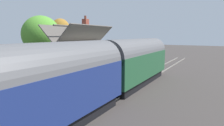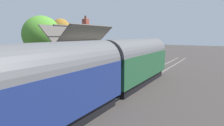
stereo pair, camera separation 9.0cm
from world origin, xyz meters
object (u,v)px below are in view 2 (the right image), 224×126
train (53,85)px  planter_under_sign (104,59)px  station_building (80,56)px  tree_distant (61,30)px  planter_edge_far (117,60)px  bench_near_building (125,59)px  tree_far_left (42,35)px  bench_platform_end (46,77)px

train → planter_under_sign: size_ratio=43.34×
station_building → tree_distant: (7.35, 10.20, 2.96)m
planter_edge_far → planter_under_sign: planter_edge_far is taller
bench_near_building → planter_under_sign: 3.03m
train → station_building: (9.20, 6.10, 0.26)m
station_building → bench_near_building: 8.38m
train → tree_distant: (16.55, 16.30, 3.22)m
train → tree_far_left: size_ratio=4.28×
station_building → bench_platform_end: station_building is taller
bench_near_building → planter_under_sign: bench_near_building is taller
planter_edge_far → tree_distant: tree_distant is taller
planter_edge_far → tree_far_left: (-4.61, 9.08, 3.33)m
tree_far_left → tree_distant: tree_distant is taller
planter_under_sign → tree_far_left: size_ratio=0.10×
bench_platform_end → planter_edge_far: (11.94, 0.23, 0.00)m
bench_platform_end → tree_far_left: tree_far_left is taller
train → bench_near_building: 18.05m
bench_platform_end → planter_edge_far: planter_edge_far is taller
train → station_building: station_building is taller
station_building → tree_distant: 12.91m
station_building → planter_edge_far: size_ratio=7.61×
planter_edge_far → planter_under_sign: bearing=77.0°
train → station_building: 11.04m
bench_near_building → tree_distant: 12.27m
train → bench_platform_end: 6.08m
planter_under_sign → train: bearing=-155.0°
station_building → tree_distant: size_ratio=0.94×
station_building → planter_under_sign: size_ratio=9.70×
tree_distant → station_building: bearing=-125.8°
tree_far_left → tree_distant: bearing=21.0°
planter_under_sign → tree_distant: bearing=87.0°
station_building → planter_under_sign: station_building is taller
tree_distant → bench_near_building: bearing=-85.8°
bench_platform_end → planter_under_sign: size_ratio=1.98×
train → planter_under_sign: bearing=25.0°
station_building → planter_under_sign: bearing=11.4°
station_building → bench_near_building: (8.20, -1.35, -1.12)m
train → tree_distant: 23.45m
train → bench_near_building: size_ratio=22.02×
bench_platform_end → tree_far_left: 12.30m
planter_edge_far → planter_under_sign: 2.49m
station_building → planter_under_sign: (6.88, 1.38, -1.23)m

